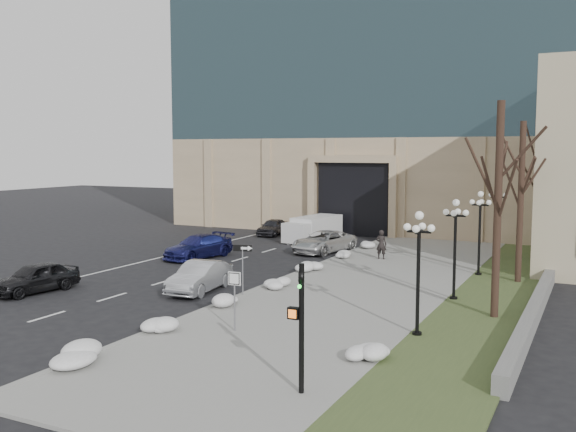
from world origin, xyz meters
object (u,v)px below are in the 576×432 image
at_px(keep_sign, 234,288).
at_px(lamppost_b, 455,236).
at_px(car_d, 324,242).
at_px(lamppost_d, 498,212).
at_px(lamppost_a, 419,256).
at_px(lamppost_c, 480,222).
at_px(car_e, 273,227).
at_px(pedestrian, 381,244).
at_px(one_way_sign, 246,254).
at_px(traffic_signal, 300,331).
at_px(box_truck, 313,229).
at_px(car_c, 198,247).
at_px(car_b, 200,277).
at_px(car_a, 35,278).

relative_size(keep_sign, lamppost_b, 0.50).
relative_size(car_d, lamppost_b, 1.12).
distance_m(car_d, lamppost_d, 11.58).
relative_size(keep_sign, lamppost_a, 0.50).
relative_size(lamppost_c, lamppost_d, 1.00).
bearing_deg(lamppost_c, car_d, 160.30).
relative_size(car_e, pedestrian, 2.15).
distance_m(car_d, lamppost_b, 15.40).
xyz_separation_m(one_way_sign, traffic_signal, (7.57, -10.01, -0.18)).
height_order(box_truck, lamppost_d, lamppost_d).
distance_m(keep_sign, lamppost_d, 23.07).
height_order(car_c, box_truck, box_truck).
xyz_separation_m(car_b, car_d, (0.65, 14.08, -0.01)).
height_order(one_way_sign, lamppost_b, lamppost_b).
relative_size(traffic_signal, lamppost_a, 0.81).
distance_m(box_truck, lamppost_d, 14.46).
height_order(lamppost_a, lamppost_b, same).
relative_size(car_d, traffic_signal, 1.38).
bearing_deg(car_c, pedestrian, 31.95).
xyz_separation_m(pedestrian, lamppost_b, (6.45, -8.98, 2.02)).
distance_m(car_e, pedestrian, 14.31).
height_order(keep_sign, traffic_signal, traffic_signal).
bearing_deg(car_e, lamppost_a, -56.55).
bearing_deg(car_a, lamppost_d, 55.84).
relative_size(keep_sign, traffic_signal, 0.62).
relative_size(car_e, lamppost_c, 0.84).
bearing_deg(lamppost_d, pedestrian, -148.08).
distance_m(pedestrian, traffic_signal, 23.28).
distance_m(car_d, keep_sign, 20.16).
bearing_deg(lamppost_b, car_e, 137.37).
height_order(car_d, keep_sign, keep_sign).
bearing_deg(box_truck, pedestrian, -32.65).
bearing_deg(lamppost_d, traffic_signal, -93.10).
height_order(keep_sign, lamppost_b, lamppost_b).
distance_m(pedestrian, box_truck, 10.02).
xyz_separation_m(car_a, traffic_signal, (17.45, -6.39, 1.17)).
bearing_deg(box_truck, one_way_sign, -67.53).
bearing_deg(car_e, keep_sign, -69.96).
bearing_deg(lamppost_c, car_e, 150.47).
xyz_separation_m(car_d, keep_sign, (4.66, -19.58, 1.02)).
height_order(car_a, car_e, car_a).
xyz_separation_m(car_c, lamppost_c, (17.45, 1.81, 2.32)).
bearing_deg(keep_sign, car_c, 122.96).
distance_m(keep_sign, lamppost_a, 7.03).
xyz_separation_m(car_c, lamppost_d, (17.45, 8.31, 2.32)).
relative_size(lamppost_a, lamppost_c, 1.00).
bearing_deg(traffic_signal, lamppost_d, 87.19).
bearing_deg(lamppost_d, lamppost_b, -90.00).
bearing_deg(box_truck, keep_sign, -64.95).
bearing_deg(lamppost_c, pedestrian, 158.96).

